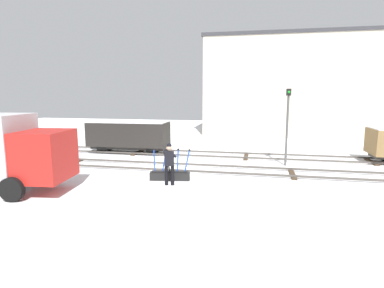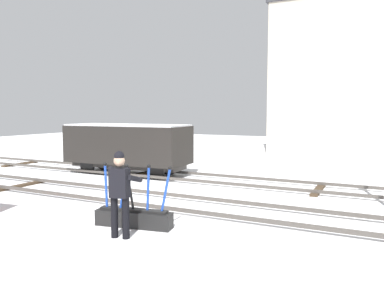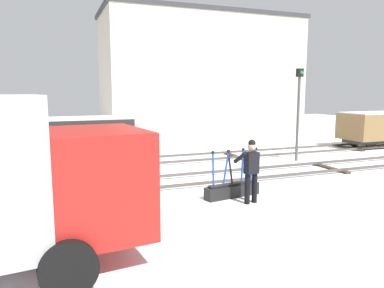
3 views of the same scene
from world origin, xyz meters
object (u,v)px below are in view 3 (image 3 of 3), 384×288
Objects in this scene: rail_worker at (251,167)px; freight_car_near_switch at (66,139)px; signal_post at (298,105)px; switch_lever_frame at (232,188)px.

freight_car_near_switch is at bearing 115.38° from rail_worker.
signal_post is at bearing -12.29° from freight_car_near_switch.
signal_post reaches higher than switch_lever_frame.
signal_post is 10.06m from freight_car_near_switch.
signal_post is (5.17, 4.83, 1.47)m from rail_worker.
freight_car_near_switch reaches higher than switch_lever_frame.
signal_post is at bearing 33.54° from rail_worker.
rail_worker is at bearing -136.94° from signal_post.
freight_car_near_switch reaches higher than rail_worker.
signal_post is 0.79× the size of freight_car_near_switch.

